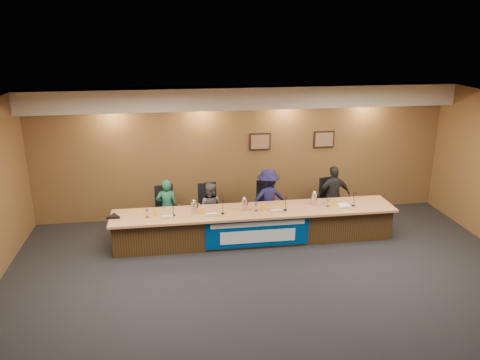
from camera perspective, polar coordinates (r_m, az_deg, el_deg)
The scene contains 40 objects.
floor at distance 8.36m, azimuth 4.74°, elevation -14.47°, with size 10.00×10.00×0.00m, color black.
ceiling at distance 7.15m, azimuth 5.41°, elevation 7.60°, with size 10.00×8.00×0.04m, color silver.
wall_back at distance 11.34m, azimuth 0.42°, elevation 3.44°, with size 10.00×0.04×3.20m, color brown.
soffit at distance 10.82m, azimuth 0.64°, elevation 10.02°, with size 10.00×0.50×0.50m, color beige.
dais_body at distance 10.26m, azimuth 1.78°, elevation -5.63°, with size 6.00×0.80×0.70m, color #3C2712.
dais_top at distance 10.07m, azimuth 1.85°, elevation -3.79°, with size 6.10×0.95×0.05m, color #B5784A.
banner at distance 9.88m, azimuth 2.20°, elevation -6.44°, with size 2.20×0.02×0.65m, color navy.
banner_text_upper at distance 9.79m, azimuth 2.23°, elevation -5.41°, with size 2.00×0.01×0.10m, color silver.
banner_text_lower at distance 9.90m, azimuth 2.21°, elevation -6.89°, with size 1.60×0.01×0.28m, color silver.
wall_photo_left at distance 11.31m, azimuth 2.45°, elevation 4.70°, with size 0.52×0.04×0.42m, color black.
wall_photo_right at distance 11.71m, azimuth 10.19°, elevation 4.90°, with size 0.52×0.04×0.42m, color black.
panelist_a at distance 10.59m, azimuth -8.89°, elevation -3.30°, with size 0.47×0.31×1.30m, color #184F3B.
panelist_b at distance 10.64m, azimuth -3.71°, elevation -3.37°, with size 0.57×0.45×1.18m, color #4B4C50.
panelist_c at distance 10.78m, azimuth 3.44°, elevation -2.35°, with size 0.92×0.53×1.43m, color #141239.
panelist_d at distance 11.19m, azimuth 11.30°, elevation -1.88°, with size 0.84×0.35×1.44m, color black.
office_chair_a at distance 10.75m, azimuth -8.84°, elevation -3.95°, with size 0.48×0.48×0.08m, color black.
office_chair_b at distance 10.78m, azimuth -3.74°, elevation -3.70°, with size 0.48×0.48×0.08m, color black.
office_chair_c at distance 10.95m, azimuth 3.31°, elevation -3.32°, with size 0.48×0.48×0.08m, color black.
office_chair_d at distance 11.36m, azimuth 11.06°, elevation -2.83°, with size 0.48×0.48×0.08m, color black.
nameplate_a at distance 9.69m, azimuth -8.81°, elevation -4.50°, with size 0.24×0.06×0.09m, color white.
microphone_a at distance 9.85m, azimuth -8.10°, elevation -4.29°, with size 0.07×0.07×0.02m, color black.
juice_glass_a at distance 9.86m, azimuth -10.29°, elevation -3.98°, with size 0.06×0.06×0.15m, color #F6AC13.
water_glass_a at distance 9.83m, azimuth -11.26°, elevation -4.01°, with size 0.08×0.08×0.18m, color silver.
nameplate_b at distance 9.71m, azimuth -3.48°, elevation -4.24°, with size 0.24×0.06×0.09m, color white.
microphone_b at distance 9.86m, azimuth -2.12°, elevation -4.09°, with size 0.07×0.07×0.02m, color black.
juice_glass_b at distance 9.85m, azimuth -4.59°, elevation -3.75°, with size 0.06×0.06×0.15m, color #F6AC13.
water_glass_b at distance 9.87m, azimuth -5.57°, elevation -3.63°, with size 0.08×0.08×0.18m, color silver.
nameplate_c at distance 9.91m, azimuth 4.63°, elevation -3.79°, with size 0.24×0.06×0.09m, color white.
microphone_c at distance 10.08m, azimuth 5.51°, elevation -3.65°, with size 0.07×0.07×0.02m, color black.
juice_glass_c at distance 10.01m, azimuth 2.90°, elevation -3.32°, with size 0.06×0.06×0.15m, color #F6AC13.
water_glass_c at distance 9.98m, azimuth 1.97°, elevation -3.30°, with size 0.08×0.08×0.18m, color silver.
nameplate_d at distance 10.34m, azimuth 12.80°, elevation -3.25°, with size 0.24×0.06×0.09m, color white.
microphone_d at distance 10.56m, azimuth 13.59°, elevation -3.04°, with size 0.07×0.07×0.02m, color black.
juice_glass_d at distance 10.44m, azimuth 11.55°, elevation -2.76°, with size 0.06×0.06×0.15m, color #F6AC13.
water_glass_d at distance 10.40m, azimuth 10.66°, elevation -2.71°, with size 0.08×0.08×0.18m, color silver.
carafe_left at distance 9.87m, azimuth -5.62°, elevation -3.40°, with size 0.12×0.12×0.25m, color silver.
carafe_mid at distance 9.99m, azimuth 0.52°, elevation -3.06°, with size 0.11×0.11×0.25m, color silver.
carafe_right at distance 10.41m, azimuth 9.00°, elevation -2.33°, with size 0.12×0.12×0.26m, color silver.
speakerphone at distance 10.00m, azimuth -15.16°, elevation -4.32°, with size 0.32×0.32×0.05m, color black.
paper_stack at distance 10.56m, azimuth 12.65°, elevation -3.02°, with size 0.22×0.30×0.01m, color white.
Camera 1 is at (-1.69, -6.82, 4.54)m, focal length 35.00 mm.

